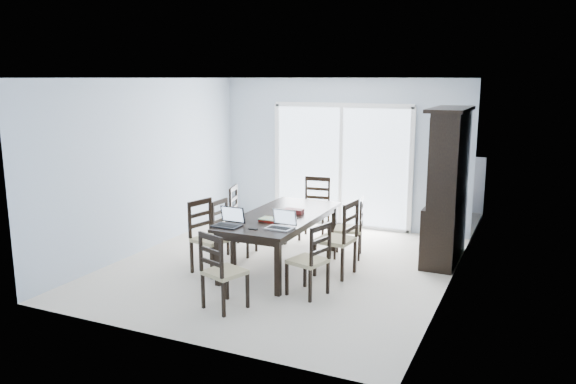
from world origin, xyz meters
name	(u,v)px	position (x,y,z in m)	size (l,w,h in m)	color
floor	(282,266)	(0.00, 0.00, 0.00)	(5.00, 5.00, 0.00)	beige
ceiling	(281,78)	(0.00, 0.00, 2.60)	(5.00, 5.00, 0.00)	white
back_wall	(342,153)	(0.00, 2.50, 1.30)	(4.50, 0.02, 2.60)	#AAB9CB
wall_left	(148,165)	(-2.25, 0.00, 1.30)	(0.02, 5.00, 2.60)	#AAB9CB
wall_right	(451,189)	(2.25, 0.00, 1.30)	(0.02, 5.00, 2.60)	#AAB9CB
balcony	(357,215)	(0.00, 3.50, -0.05)	(4.50, 2.00, 0.10)	gray
railing	(372,177)	(0.00, 4.50, 0.55)	(4.50, 0.06, 1.10)	#99999E
dining_table	(282,220)	(0.00, 0.00, 0.67)	(1.00, 2.20, 0.75)	black
china_hutch	(447,188)	(2.02, 1.25, 1.07)	(0.50, 1.38, 2.20)	black
sliding_door	(341,166)	(0.00, 2.48, 1.09)	(2.52, 0.05, 2.18)	silver
chair_left_near	(206,228)	(-0.86, -0.58, 0.60)	(0.53, 0.52, 1.13)	black
chair_left_mid	(226,224)	(-0.87, -0.04, 0.53)	(0.41, 0.40, 1.01)	black
chair_left_far	(241,210)	(-0.97, 0.58, 0.59)	(0.53, 0.52, 1.11)	black
chair_right_near	(314,252)	(0.82, -0.84, 0.56)	(0.50, 0.49, 1.05)	black
chair_right_mid	(343,230)	(0.89, -0.01, 0.63)	(0.50, 0.49, 1.18)	black
chair_right_far	(354,221)	(0.79, 0.83, 0.54)	(0.48, 0.47, 1.03)	black
chair_end_near	(218,263)	(0.00, -1.67, 0.56)	(0.51, 0.52, 1.06)	black
chair_end_far	(316,201)	(-0.12, 1.60, 0.61)	(0.49, 0.50, 1.15)	black
laptop_dark	(227,222)	(-0.36, -0.87, 0.81)	(0.35, 0.25, 0.24)	black
laptop_silver	(280,225)	(0.30, -0.69, 0.81)	(0.35, 0.25, 0.23)	silver
book_stack	(269,220)	(0.01, -0.40, 0.77)	(0.27, 0.21, 0.04)	maroon
cell_phone	(253,229)	(0.01, -0.85, 0.76)	(0.11, 0.05, 0.01)	black
game_box	(294,211)	(0.13, 0.13, 0.78)	(0.26, 0.13, 0.07)	#511018
hot_tub	(344,186)	(-0.35, 3.68, 0.49)	(1.90, 1.70, 0.98)	maroon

